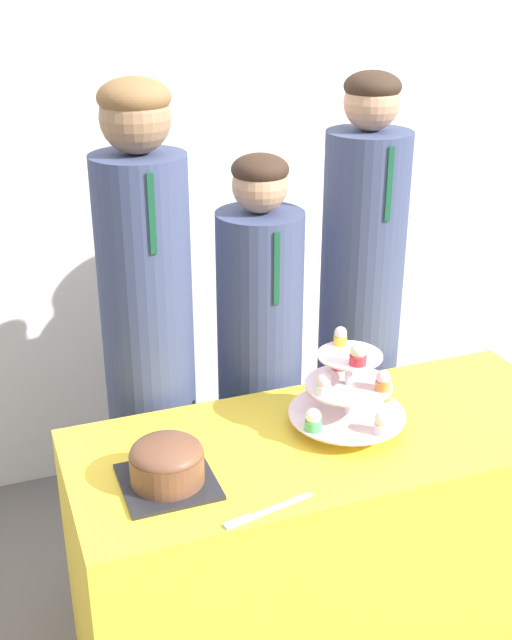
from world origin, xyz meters
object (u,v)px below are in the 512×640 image
Objects in this scene: cake_knife at (254,516)px; student_0 at (150,364)px; cupcake_stand at (348,390)px; student_2 at (358,335)px; round_cake at (167,463)px; student_1 at (260,382)px.

student_0 is (-0.07, 0.72, 0.06)m from cake_knife.
cake_knife is 0.15× the size of student_0.
student_2 reaches higher than cupcake_stand.
student_2 reaches higher than round_cake.
round_cake is 0.95× the size of cake_knife.
cake_knife is 0.96m from student_2.
round_cake is at bearing -129.79° from student_1.
student_1 is (0.44, 0.53, -0.13)m from round_cake.
student_1 is (-0.09, 0.45, -0.19)m from cupcake_stand.
round_cake is 0.26m from cake_knife.
student_0 is (0.08, 0.53, -0.00)m from round_cake.
cupcake_stand is at bearing -78.92° from student_1.
student_1 is at bearing 101.08° from cupcake_stand.
round_cake reaches higher than cake_knife.
student_0 is 0.71m from student_2.
student_1 is at bearing 57.05° from cake_knife.
student_2 reaches higher than student_1.
student_2 is (0.26, 0.45, -0.08)m from cupcake_stand.
student_0 reaches higher than student_2.
student_2 reaches higher than cake_knife.
student_0 reaches higher than student_1.
cake_knife is 0.78m from student_1.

